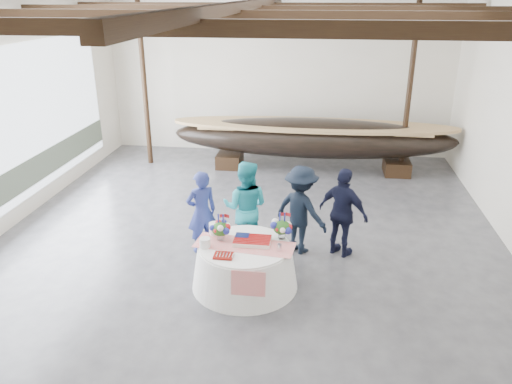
# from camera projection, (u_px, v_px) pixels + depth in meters

# --- Properties ---
(floor) EXTENTS (10.00, 12.00, 0.01)m
(floor) POSITION_uv_depth(u_px,v_px,m) (248.00, 241.00, 9.89)
(floor) COLOR #3D3D42
(floor) RESTS_ON ground
(wall_back) EXTENTS (10.00, 0.02, 4.50)m
(wall_back) POSITION_uv_depth(u_px,v_px,m) (278.00, 77.00, 14.56)
(wall_back) COLOR silver
(wall_back) RESTS_ON ground
(wall_front) EXTENTS (10.00, 0.02, 4.50)m
(wall_front) POSITION_uv_depth(u_px,v_px,m) (121.00, 348.00, 3.53)
(wall_front) COLOR silver
(wall_front) RESTS_ON ground
(pavilion_structure) EXTENTS (9.80, 11.76, 4.50)m
(pavilion_structure) POSITION_uv_depth(u_px,v_px,m) (253.00, 26.00, 9.09)
(pavilion_structure) COLOR black
(pavilion_structure) RESTS_ON ground
(open_bay) EXTENTS (0.03, 7.00, 3.20)m
(open_bay) POSITION_uv_depth(u_px,v_px,m) (28.00, 129.00, 10.74)
(open_bay) COLOR silver
(open_bay) RESTS_ON ground
(longboat_display) EXTENTS (7.63, 1.53, 1.43)m
(longboat_display) POSITION_uv_depth(u_px,v_px,m) (313.00, 138.00, 13.46)
(longboat_display) COLOR black
(longboat_display) RESTS_ON ground
(banquet_table) EXTENTS (1.76, 1.76, 0.76)m
(banquet_table) POSITION_uv_depth(u_px,v_px,m) (245.00, 265.00, 8.26)
(banquet_table) COLOR white
(banquet_table) RESTS_ON ground
(tabletop_items) EXTENTS (1.68, 1.01, 0.40)m
(tabletop_items) POSITION_uv_depth(u_px,v_px,m) (247.00, 232.00, 8.21)
(tabletop_items) COLOR red
(tabletop_items) RESTS_ON banquet_table
(guest_woman_blue) EXTENTS (0.70, 0.64, 1.60)m
(guest_woman_blue) POSITION_uv_depth(u_px,v_px,m) (202.00, 212.00, 9.23)
(guest_woman_blue) COLOR navy
(guest_woman_blue) RESTS_ON ground
(guest_woman_teal) EXTENTS (0.90, 0.71, 1.78)m
(guest_woman_teal) POSITION_uv_depth(u_px,v_px,m) (246.00, 207.00, 9.20)
(guest_woman_teal) COLOR teal
(guest_woman_teal) RESTS_ON ground
(guest_man_left) EXTENTS (1.26, 1.12, 1.69)m
(guest_man_left) POSITION_uv_depth(u_px,v_px,m) (301.00, 210.00, 9.21)
(guest_man_left) COLOR black
(guest_man_left) RESTS_ON ground
(guest_man_right) EXTENTS (1.06, 0.88, 1.70)m
(guest_man_right) POSITION_uv_depth(u_px,v_px,m) (343.00, 213.00, 9.07)
(guest_man_right) COLOR black
(guest_man_right) RESTS_ON ground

